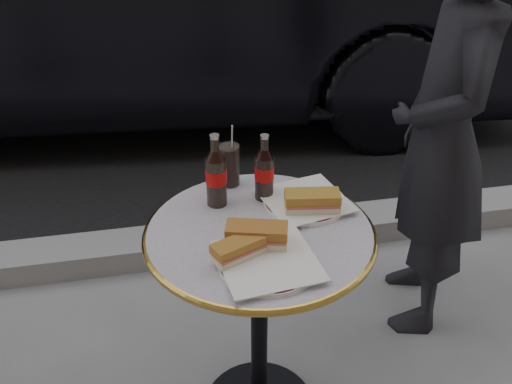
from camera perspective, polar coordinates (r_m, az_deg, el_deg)
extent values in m
cube|color=black|center=(6.42, -9.04, 16.57)|extent=(40.00, 8.00, 0.00)
cube|color=gray|center=(2.64, -3.62, -4.85)|extent=(40.00, 0.20, 0.12)
cylinder|color=silver|center=(1.39, 1.19, -7.15)|extent=(0.26, 0.26, 0.01)
cylinder|color=white|center=(1.62, 4.87, -1.00)|extent=(0.24, 0.24, 0.01)
cube|color=#A56B2A|center=(1.39, -1.77, -5.78)|extent=(0.15, 0.11, 0.05)
cube|color=#A16228|center=(1.43, 0.07, -4.40)|extent=(0.17, 0.11, 0.05)
cube|color=#AF7A2C|center=(1.57, 5.63, -1.00)|extent=(0.16, 0.09, 0.05)
cylinder|color=black|center=(1.69, -2.69, 2.71)|extent=(0.06, 0.06, 0.13)
imported|color=black|center=(2.04, 18.15, 5.12)|extent=(0.50, 0.63, 1.51)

